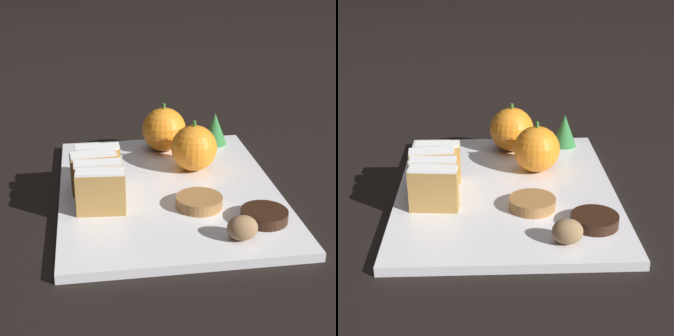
% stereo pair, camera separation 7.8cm
% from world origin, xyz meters
% --- Properties ---
extents(ground_plane, '(6.00, 6.00, 0.00)m').
position_xyz_m(ground_plane, '(0.00, 0.00, 0.00)').
color(ground_plane, black).
extents(serving_platter, '(0.30, 0.40, 0.01)m').
position_xyz_m(serving_platter, '(0.00, 0.00, 0.01)').
color(serving_platter, white).
rests_on(serving_platter, ground_plane).
extents(stollen_slice_front, '(0.06, 0.03, 0.06)m').
position_xyz_m(stollen_slice_front, '(-0.10, -0.06, 0.04)').
color(stollen_slice_front, '#B28442').
rests_on(stollen_slice_front, serving_platter).
extents(stollen_slice_second, '(0.06, 0.02, 0.06)m').
position_xyz_m(stollen_slice_second, '(-0.10, -0.03, 0.04)').
color(stollen_slice_second, '#B28442').
rests_on(stollen_slice_second, serving_platter).
extents(stollen_slice_third, '(0.06, 0.03, 0.06)m').
position_xyz_m(stollen_slice_third, '(-0.10, -0.00, 0.04)').
color(stollen_slice_third, '#B28442').
rests_on(stollen_slice_third, serving_platter).
extents(stollen_slice_fourth, '(0.06, 0.02, 0.06)m').
position_xyz_m(stollen_slice_fourth, '(-0.10, 0.03, 0.04)').
color(stollen_slice_fourth, '#B28442').
rests_on(stollen_slice_fourth, serving_platter).
extents(orange_near, '(0.07, 0.07, 0.08)m').
position_xyz_m(orange_near, '(0.02, 0.15, 0.05)').
color(orange_near, orange).
rests_on(orange_near, serving_platter).
extents(orange_far, '(0.07, 0.07, 0.08)m').
position_xyz_m(orange_far, '(0.05, 0.06, 0.05)').
color(orange_far, orange).
rests_on(orange_far, serving_platter).
extents(walnut, '(0.04, 0.03, 0.03)m').
position_xyz_m(walnut, '(0.07, -0.15, 0.03)').
color(walnut, '#8E6B47').
rests_on(walnut, serving_platter).
extents(chocolate_cookie, '(0.06, 0.06, 0.01)m').
position_xyz_m(chocolate_cookie, '(0.10, -0.11, 0.02)').
color(chocolate_cookie, black).
rests_on(chocolate_cookie, serving_platter).
extents(gingerbread_cookie, '(0.06, 0.06, 0.01)m').
position_xyz_m(gingerbread_cookie, '(0.03, -0.06, 0.02)').
color(gingerbread_cookie, '#A3703D').
rests_on(gingerbread_cookie, serving_platter).
extents(evergreen_sprig, '(0.04, 0.04, 0.05)m').
position_xyz_m(evergreen_sprig, '(0.10, 0.16, 0.04)').
color(evergreen_sprig, '#2D7538').
rests_on(evergreen_sprig, serving_platter).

